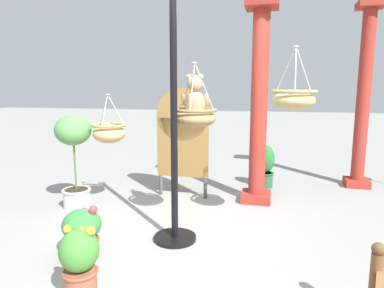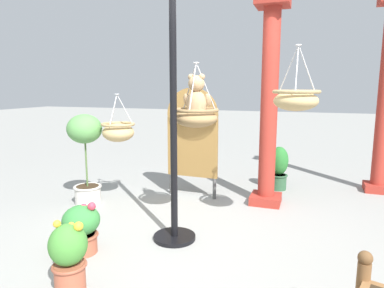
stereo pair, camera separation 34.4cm
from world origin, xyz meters
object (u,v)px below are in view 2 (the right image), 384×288
at_px(greenhouse_pillar_left, 269,109).
at_px(potted_plant_flowering_red, 86,149).
at_px(hanging_basket_right_low, 296,99).
at_px(display_sign_board, 192,134).
at_px(hanging_basket_with_teddy, 196,117).
at_px(potted_plant_bushy_green, 82,227).
at_px(potted_plant_small_succulent, 279,168).
at_px(display_pole_central, 174,165).
at_px(potted_plant_conical_shrub, 69,258).
at_px(teddy_bear, 197,98).
at_px(hanging_basket_left_high, 118,131).

relative_size(greenhouse_pillar_left, potted_plant_flowering_red, 2.18).
bearing_deg(hanging_basket_right_low, display_sign_board, 142.65).
height_order(hanging_basket_with_teddy, potted_plant_bushy_green, hanging_basket_with_teddy).
distance_m(potted_plant_small_succulent, display_sign_board, 1.50).
height_order(hanging_basket_with_teddy, display_sign_board, hanging_basket_with_teddy).
relative_size(display_pole_central, potted_plant_small_succulent, 3.75).
bearing_deg(hanging_basket_with_teddy, hanging_basket_right_low, 3.32).
height_order(display_pole_central, potted_plant_bushy_green, display_pole_central).
bearing_deg(greenhouse_pillar_left, display_pole_central, -117.54).
bearing_deg(hanging_basket_with_teddy, greenhouse_pillar_left, 63.20).
xyz_separation_m(greenhouse_pillar_left, potted_plant_flowering_red, (-2.30, -0.82, -0.53)).
bearing_deg(hanging_basket_right_low, potted_plant_flowering_red, 173.14).
height_order(potted_plant_flowering_red, potted_plant_conical_shrub, potted_plant_flowering_red).
relative_size(potted_plant_conical_shrub, display_sign_board, 0.39).
bearing_deg(hanging_basket_right_low, teddy_bear, -177.95).
bearing_deg(potted_plant_small_succulent, display_pole_central, -111.38).
bearing_deg(potted_plant_bushy_green, display_pole_central, 38.57).
bearing_deg(hanging_basket_with_teddy, display_pole_central, -120.96).
distance_m(hanging_basket_with_teddy, greenhouse_pillar_left, 1.34).
distance_m(hanging_basket_right_low, potted_plant_small_succulent, 2.20).
distance_m(hanging_basket_right_low, potted_plant_conical_shrub, 2.41).
bearing_deg(display_sign_board, greenhouse_pillar_left, 2.41).
xyz_separation_m(display_pole_central, teddy_bear, (0.15, 0.27, 0.67)).
bearing_deg(hanging_basket_with_teddy, display_sign_board, 111.21).
height_order(hanging_basket_right_low, potted_plant_bushy_green, hanging_basket_right_low).
distance_m(potted_plant_flowering_red, display_sign_board, 1.47).
xyz_separation_m(hanging_basket_right_low, potted_plant_bushy_green, (-1.86, -0.88, -1.21)).
distance_m(teddy_bear, potted_plant_bushy_green, 1.71).
distance_m(hanging_basket_right_low, greenhouse_pillar_left, 1.22).
bearing_deg(hanging_basket_with_teddy, potted_plant_small_succulent, 69.98).
xyz_separation_m(potted_plant_flowering_red, potted_plant_conical_shrub, (1.18, -1.82, -0.44)).
bearing_deg(potted_plant_small_succulent, hanging_basket_with_teddy, -110.02).
xyz_separation_m(potted_plant_flowering_red, display_sign_board, (1.24, 0.77, 0.16)).
bearing_deg(hanging_basket_left_high, greenhouse_pillar_left, 22.47).
bearing_deg(greenhouse_pillar_left, hanging_basket_right_low, -71.41).
relative_size(hanging_basket_left_high, potted_plant_bushy_green, 1.21).
xyz_separation_m(display_pole_central, display_sign_board, (-0.30, 1.40, 0.12)).
distance_m(display_pole_central, greenhouse_pillar_left, 1.71).
relative_size(potted_plant_bushy_green, potted_plant_small_succulent, 0.76).
bearing_deg(greenhouse_pillar_left, hanging_basket_left_high, -157.53).
distance_m(display_pole_central, potted_plant_flowering_red, 1.67).
xyz_separation_m(hanging_basket_left_high, potted_plant_flowering_red, (-0.47, -0.06, -0.25)).
xyz_separation_m(hanging_basket_with_teddy, greenhouse_pillar_left, (0.61, 1.20, 0.02)).
height_order(greenhouse_pillar_left, potted_plant_small_succulent, greenhouse_pillar_left).
distance_m(hanging_basket_with_teddy, potted_plant_conical_shrub, 1.80).
relative_size(hanging_basket_right_low, potted_plant_conical_shrub, 1.01).
bearing_deg(greenhouse_pillar_left, potted_plant_bushy_green, -126.11).
distance_m(hanging_basket_left_high, potted_plant_bushy_green, 1.52).
relative_size(display_pole_central, display_sign_board, 1.61).
distance_m(hanging_basket_with_teddy, hanging_basket_right_low, 1.01).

